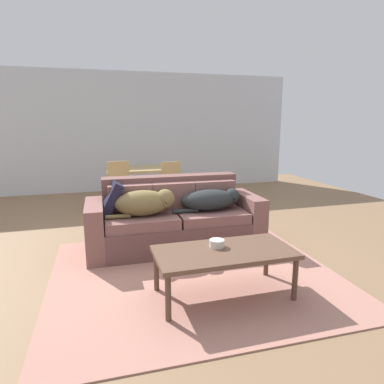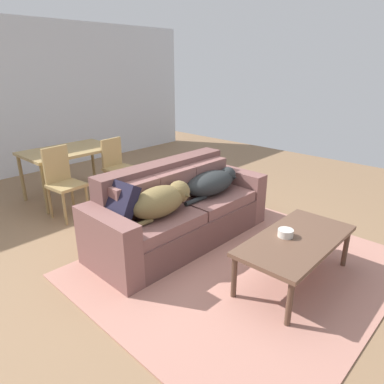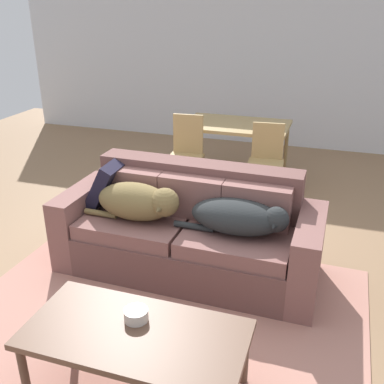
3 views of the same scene
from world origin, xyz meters
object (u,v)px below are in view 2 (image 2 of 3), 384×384
Objects in this scene: throw_pillow_by_left_arm at (116,203)px; dining_table at (69,154)px; dining_chair_near_left at (63,179)px; bowl_on_coffee_table at (286,233)px; coffee_table at (296,243)px; dining_chair_near_right at (117,165)px; couch at (179,211)px; dog_on_left_cushion at (162,200)px; dog_on_right_cushion at (212,182)px.

dining_table is (0.68, 2.14, -0.01)m from throw_pillow_by_left_arm.
dining_chair_near_left reaches higher than throw_pillow_by_left_arm.
dining_table reaches higher than bowl_on_coffee_table.
dining_chair_near_left reaches higher than bowl_on_coffee_table.
dining_table is (-0.24, 3.59, 0.26)m from coffee_table.
dining_chair_near_right is at bearing 1.18° from dining_chair_near_left.
couch is at bearing -4.83° from throw_pillow_by_left_arm.
throw_pillow_by_left_arm is 0.46× the size of dining_chair_near_left.
dining_chair_near_left is (-0.57, 1.58, 0.17)m from couch.
dining_chair_near_right is at bearing 85.61° from coffee_table.
coffee_table is 3.06m from dining_chair_near_left.
dining_chair_near_left reaches higher than couch.
couch is 1.40m from coffee_table.
dog_on_left_cushion is at bearing 112.78° from coffee_table.
dog_on_right_cushion is at bearing 75.99° from coffee_table.
throw_pillow_by_left_arm is (-0.40, 0.21, 0.03)m from dog_on_left_cushion.
dog_on_left_cushion is 1.74m from dining_chair_near_left.
dining_chair_near_left is at bearing 103.29° from coffee_table.
couch is 0.51m from dog_on_left_cushion.
bowl_on_coffee_table is (0.49, -1.15, -0.16)m from dog_on_left_cushion.
dog_on_left_cushion reaches higher than bowl_on_coffee_table.
throw_pillow_by_left_arm reaches higher than bowl_on_coffee_table.
bowl_on_coffee_table is (0.89, -1.36, -0.19)m from throw_pillow_by_left_arm.
dining_chair_near_right is at bearing -47.74° from dining_table.
dining_table is (-0.11, 2.21, 0.32)m from couch.
dog_on_left_cushion reaches higher than dining_table.
couch is at bearing 21.77° from dog_on_left_cushion.
coffee_table is 0.13m from bowl_on_coffee_table.
bowl_on_coffee_table is at bearing -86.61° from dining_table.
couch is 1.74× the size of coffee_table.
dining_table is at bearing 104.62° from dog_on_right_cushion.
couch reaches higher than coffee_table.
dog_on_left_cushion is 2.37m from dining_table.
dining_chair_near_right is (0.76, 1.82, -0.14)m from dog_on_left_cushion.
dining_chair_near_right is at bearing 84.79° from bowl_on_coffee_table.
dog_on_left_cushion is 1.37m from coffee_table.
throw_pillow_by_left_arm is at bearing -103.02° from dining_chair_near_left.
coffee_table is at bearing -69.53° from bowl_on_coffee_table.
dog_on_right_cushion is 1.33m from coffee_table.
dining_chair_near_right is at bearing 93.66° from dog_on_right_cushion.
throw_pillow_by_left_arm reaches higher than dog_on_left_cushion.
dining_table is at bearing 48.97° from dining_chair_near_left.
dog_on_left_cushion is at bearing -27.70° from throw_pillow_by_left_arm.
throw_pillow_by_left_arm reaches higher than coffee_table.
couch is 0.86m from throw_pillow_by_left_arm.
dining_chair_near_left is (-0.46, -0.62, -0.15)m from dining_table.
throw_pillow_by_left_arm is at bearing 153.33° from dog_on_left_cushion.
dining_chair_near_left is at bearing 81.58° from throw_pillow_by_left_arm.
dog_on_left_cushion is 0.66× the size of coffee_table.
couch is 15.48× the size of bowl_on_coffee_table.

